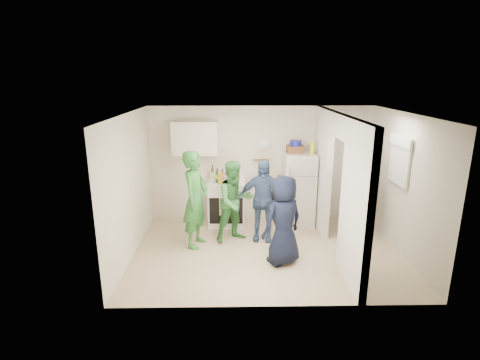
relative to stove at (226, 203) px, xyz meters
name	(u,v)px	position (x,y,z in m)	size (l,w,h in m)	color
floor	(266,251)	(0.75, -1.37, -0.48)	(4.80, 4.80, 0.00)	tan
wall_back	(261,164)	(0.75, 0.33, 0.77)	(4.80, 4.80, 0.00)	silver
wall_front	(279,223)	(0.75, -3.07, 0.77)	(4.80, 4.80, 0.00)	silver
wall_left	(130,187)	(-1.65, -1.37, 0.77)	(3.40, 3.40, 0.00)	silver
wall_right	(404,185)	(3.15, -1.37, 0.77)	(3.40, 3.40, 0.00)	silver
ceiling	(269,114)	(0.75, -1.37, 2.02)	(4.80, 4.80, 0.00)	white
partition_pier_back	(322,170)	(1.95, -0.27, 0.77)	(0.12, 1.20, 2.50)	silver
partition_pier_front	(356,207)	(1.95, -2.47, 0.77)	(0.12, 1.20, 2.50)	silver
partition_header	(340,126)	(1.95, -1.37, 1.82)	(0.12, 1.00, 0.40)	silver
stove	(226,203)	(0.00, 0.00, 0.00)	(0.80, 0.67, 0.95)	white
upper_cabinet	(195,138)	(-0.65, 0.15, 1.37)	(0.95, 0.34, 0.70)	silver
fridge	(299,189)	(1.54, -0.03, 0.30)	(0.64, 0.62, 1.56)	silver
wicker_basket	(295,149)	(1.44, 0.02, 1.16)	(0.35, 0.25, 0.15)	brown
blue_bowl	(295,143)	(1.44, 0.02, 1.29)	(0.24, 0.24, 0.11)	#151694
yellow_cup_stack_top	(312,148)	(1.76, -0.13, 1.21)	(0.09, 0.09, 0.25)	#D2DE12
wall_clock	(263,144)	(0.80, 0.31, 1.22)	(0.22, 0.22, 0.03)	white
spice_shelf	(261,160)	(0.75, 0.28, 0.87)	(0.35, 0.08, 0.03)	olive
nook_window	(401,161)	(3.13, -1.17, 1.17)	(0.03, 0.70, 0.80)	black
nook_window_frame	(400,161)	(3.12, -1.17, 1.17)	(0.04, 0.76, 0.86)	white
nook_valance	(401,141)	(3.09, -1.17, 1.52)	(0.04, 0.82, 0.18)	white
yellow_cup_stack_stove	(220,178)	(-0.12, -0.22, 0.60)	(0.09, 0.09, 0.25)	gold
red_cup	(237,181)	(0.22, -0.20, 0.54)	(0.09, 0.09, 0.12)	#B81D0C
person_green_left	(195,199)	(-0.55, -1.07, 0.44)	(0.66, 0.44, 1.82)	#317C33
person_green_center	(235,202)	(0.18, -0.85, 0.31)	(0.77, 0.60, 1.58)	#39823D
person_denim	(262,200)	(0.71, -0.84, 0.33)	(0.94, 0.39, 1.61)	#354673
person_navy	(283,220)	(0.99, -1.80, 0.30)	(0.76, 0.49, 1.55)	black
person_nook	(357,197)	(2.53, -0.83, 0.38)	(1.10, 0.63, 1.70)	black
bottle_a	(213,172)	(-0.29, 0.14, 0.64)	(0.06, 0.06, 0.33)	brown
bottle_b	(217,175)	(-0.18, -0.09, 0.63)	(0.08, 0.08, 0.31)	#1B512C
bottle_c	(222,174)	(-0.08, 0.14, 0.60)	(0.07, 0.07, 0.24)	#93979F
bottle_d	(227,175)	(0.02, -0.07, 0.62)	(0.08, 0.08, 0.29)	brown
bottle_e	(231,173)	(0.11, 0.19, 0.61)	(0.08, 0.08, 0.26)	#A0A7B1
bottle_f	(235,174)	(0.18, 0.03, 0.63)	(0.06, 0.06, 0.30)	#133620
bottle_g	(238,173)	(0.26, 0.14, 0.62)	(0.06, 0.06, 0.29)	olive
bottle_h	(212,176)	(-0.29, -0.12, 0.63)	(0.06, 0.06, 0.31)	#B4BAC1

